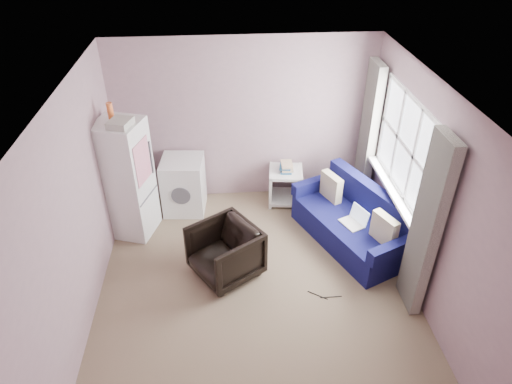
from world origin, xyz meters
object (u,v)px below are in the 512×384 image
(fridge, at_px, (126,179))
(washing_machine, at_px, (184,184))
(armchair, at_px, (225,250))
(sofa, at_px, (354,223))
(side_table, at_px, (285,183))

(fridge, distance_m, washing_machine, 0.94)
(armchair, bearing_deg, washing_machine, 168.18)
(sofa, bearing_deg, armchair, 172.39)
(fridge, height_order, side_table, fridge)
(armchair, height_order, side_table, armchair)
(side_table, bearing_deg, sofa, -51.77)
(armchair, xyz_separation_m, washing_machine, (-0.58, 1.47, 0.06))
(side_table, bearing_deg, armchair, -122.02)
(fridge, xyz_separation_m, washing_machine, (0.70, 0.47, -0.42))
(washing_machine, bearing_deg, fridge, -141.30)
(side_table, bearing_deg, washing_machine, -177.35)
(washing_machine, xyz_separation_m, side_table, (1.54, 0.07, -0.12))
(armchair, relative_size, fridge, 0.40)
(armchair, height_order, fridge, fridge)
(armchair, distance_m, fridge, 1.69)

